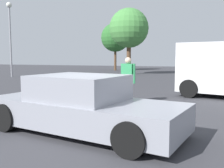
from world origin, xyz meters
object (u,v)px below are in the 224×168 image
Objects in this scene: dog at (173,106)px; pedestrian at (128,76)px; light_post_far at (10,26)px; sedan_foreground at (82,106)px.

pedestrian reaches higher than dog.
light_post_far is (-12.56, 8.82, 3.17)m from pedestrian.
sedan_foreground is 2.87× the size of pedestrian.
light_post_far is at bearing 64.97° from pedestrian.
dog is 2.32m from pedestrian.
light_post_far is at bearing 145.91° from sedan_foreground.
sedan_foreground is 9.63× the size of dog.
pedestrian is at bearing -75.32° from dog.
light_post_far reaches higher than pedestrian.
sedan_foreground is 0.79× the size of light_post_far.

